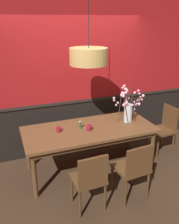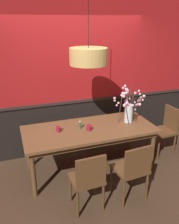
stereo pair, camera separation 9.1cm
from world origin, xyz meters
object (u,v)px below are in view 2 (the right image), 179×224
(chair_near_side_right, at_px, (132,168))
(candle_holder_nearer_edge, at_px, (58,129))
(chair_near_side_left, at_px, (88,178))
(vase_with_blossoms, at_px, (129,109))
(chair_head_east_end, at_px, (165,128))
(dining_table, at_px, (90,133))
(pendant_lamp, at_px, (88,56))
(candle_holder_nearer_center, at_px, (89,128))
(chair_far_side_right, at_px, (90,120))
(condiment_bottle, at_px, (80,125))

(chair_near_side_right, distance_m, candle_holder_nearer_edge, 1.28)
(chair_near_side_right, distance_m, chair_near_side_left, 0.65)
(chair_near_side_left, distance_m, vase_with_blossoms, 1.48)
(chair_head_east_end, distance_m, chair_near_side_left, 2.07)
(dining_table, bearing_deg, pendant_lamp, -137.22)
(candle_holder_nearer_center, distance_m, pendant_lamp, 1.11)
(dining_table, distance_m, chair_near_side_right, 0.96)
(candle_holder_nearer_center, bearing_deg, chair_near_side_left, -109.96)
(chair_near_side_right, height_order, candle_holder_nearer_center, chair_near_side_right)
(chair_far_side_right, height_order, candle_holder_nearer_center, chair_far_side_right)
(chair_near_side_left, height_order, candle_holder_nearer_edge, chair_near_side_left)
(chair_near_side_right, relative_size, condiment_bottle, 6.82)
(dining_table, distance_m, chair_far_side_right, 0.96)
(chair_near_side_right, relative_size, pendant_lamp, 0.85)
(candle_holder_nearer_edge, bearing_deg, candle_holder_nearer_center, -13.73)
(vase_with_blossoms, distance_m, candle_holder_nearer_edge, 1.24)
(chair_head_east_end, bearing_deg, dining_table, -178.73)
(candle_holder_nearer_center, height_order, condiment_bottle, condiment_bottle)
(chair_head_east_end, xyz_separation_m, chair_far_side_right, (-1.20, 0.85, -0.00))
(chair_far_side_right, relative_size, condiment_bottle, 7.05)
(chair_near_side_right, xyz_separation_m, chair_far_side_right, (0.01, 1.77, 0.01))
(chair_near_side_right, bearing_deg, candle_holder_nearer_edge, 131.40)
(vase_with_blossoms, height_order, pendant_lamp, pendant_lamp)
(chair_near_side_left, height_order, candle_holder_nearer_center, chair_near_side_left)
(dining_table, relative_size, pendant_lamp, 2.05)
(candle_holder_nearer_center, bearing_deg, chair_head_east_end, 3.92)
(chair_near_side_right, bearing_deg, dining_table, 109.56)
(candle_holder_nearer_center, xyz_separation_m, pendant_lamp, (0.01, 0.05, 1.11))
(condiment_bottle, relative_size, pendant_lamp, 0.12)
(candle_holder_nearer_center, xyz_separation_m, condiment_bottle, (-0.11, 0.12, 0.02))
(chair_head_east_end, distance_m, pendant_lamp, 2.09)
(dining_table, xyz_separation_m, candle_holder_nearer_edge, (-0.50, 0.04, 0.13))
(candle_holder_nearer_edge, xyz_separation_m, condiment_bottle, (0.36, 0.00, 0.02))
(chair_near_side_right, relative_size, candle_holder_nearer_edge, 10.17)
(candle_holder_nearer_center, relative_size, pendant_lamp, 0.09)
(dining_table, xyz_separation_m, candle_holder_nearer_center, (-0.04, -0.07, 0.13))
(candle_holder_nearer_center, bearing_deg, chair_far_side_right, 69.35)
(chair_head_east_end, relative_size, pendant_lamp, 0.89)
(chair_near_side_left, xyz_separation_m, candle_holder_nearer_edge, (-0.18, 0.92, 0.32))
(dining_table, xyz_separation_m, vase_with_blossoms, (0.72, 0.03, 0.31))
(chair_far_side_right, bearing_deg, pendant_lamp, -111.03)
(dining_table, distance_m, candle_holder_nearer_edge, 0.52)
(chair_head_east_end, relative_size, candle_holder_nearer_center, 10.08)
(vase_with_blossoms, bearing_deg, chair_far_side_right, 114.97)
(chair_far_side_right, relative_size, vase_with_blossoms, 1.41)
(chair_far_side_right, bearing_deg, chair_near_side_right, -90.25)
(chair_near_side_right, xyz_separation_m, vase_with_blossoms, (0.40, 0.92, 0.49))
(chair_far_side_right, xyz_separation_m, chair_near_side_left, (-0.65, -1.76, -0.03))
(vase_with_blossoms, bearing_deg, condiment_bottle, 179.07)
(chair_far_side_right, bearing_deg, chair_head_east_end, -35.24)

